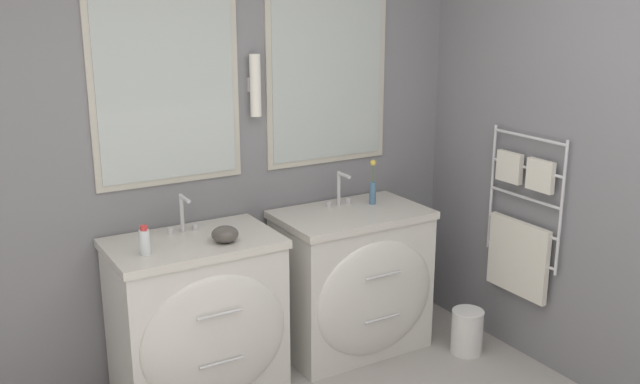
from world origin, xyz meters
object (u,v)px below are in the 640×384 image
at_px(vanity_left, 199,318).
at_px(waste_bin, 467,331).
at_px(flower_vase, 373,188).
at_px(vanity_right, 354,281).
at_px(toiletry_bottle, 145,241).
at_px(amenity_bowl, 225,234).

bearing_deg(vanity_left, waste_bin, -14.52).
bearing_deg(flower_vase, vanity_right, -152.39).
xyz_separation_m(vanity_right, waste_bin, (0.57, -0.41, -0.30)).
height_order(vanity_right, toiletry_bottle, toiletry_bottle).
relative_size(vanity_right, toiletry_bottle, 5.85).
bearing_deg(vanity_right, amenity_bowl, -174.43).
distance_m(amenity_bowl, flower_vase, 1.08).
xyz_separation_m(vanity_left, amenity_bowl, (0.13, -0.08, 0.48)).
distance_m(vanity_right, toiletry_bottle, 1.38).
bearing_deg(toiletry_bottle, vanity_right, 2.52).
bearing_deg(vanity_right, vanity_left, 180.00).
relative_size(amenity_bowl, waste_bin, 0.51).
bearing_deg(flower_vase, toiletry_bottle, -173.90).
relative_size(vanity_left, amenity_bowl, 6.27).
bearing_deg(vanity_left, amenity_bowl, -32.15).
xyz_separation_m(vanity_right, toiletry_bottle, (-1.29, -0.06, 0.51)).
bearing_deg(toiletry_bottle, amenity_bowl, -3.85).
height_order(toiletry_bottle, amenity_bowl, toiletry_bottle).
bearing_deg(waste_bin, amenity_bowl, 167.35).
bearing_deg(vanity_left, flower_vase, 4.85).
distance_m(vanity_left, vanity_right, 1.00).
xyz_separation_m(vanity_left, waste_bin, (1.57, -0.41, -0.30)).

